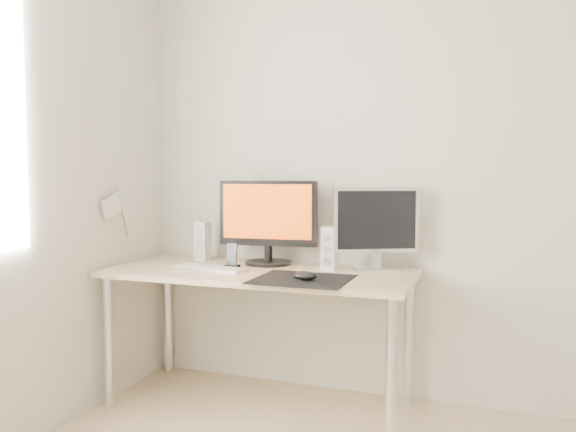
# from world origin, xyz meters

# --- Properties ---
(wall_back) EXTENTS (3.50, 0.00, 3.50)m
(wall_back) POSITION_xyz_m (0.00, 1.75, 1.25)
(wall_back) COLOR silver
(wall_back) RESTS_ON ground
(mousepad) EXTENTS (0.45, 0.40, 0.00)m
(mousepad) POSITION_xyz_m (-0.63, 1.20, 0.73)
(mousepad) COLOR black
(mousepad) RESTS_ON desk
(mouse) EXTENTS (0.12, 0.07, 0.04)m
(mouse) POSITION_xyz_m (-0.61, 1.17, 0.75)
(mouse) COLOR black
(mouse) RESTS_ON mousepad
(desk) EXTENTS (1.60, 0.70, 0.73)m
(desk) POSITION_xyz_m (-0.93, 1.38, 0.65)
(desk) COLOR #D1B587
(desk) RESTS_ON ground
(main_monitor) EXTENTS (0.55, 0.29, 0.47)m
(main_monitor) POSITION_xyz_m (-0.96, 1.57, 0.98)
(main_monitor) COLOR black
(main_monitor) RESTS_ON desk
(second_monitor) EXTENTS (0.42, 0.24, 0.43)m
(second_monitor) POSITION_xyz_m (-0.36, 1.57, 0.97)
(second_monitor) COLOR silver
(second_monitor) RESTS_ON desk
(speaker_left) EXTENTS (0.07, 0.09, 0.23)m
(speaker_left) POSITION_xyz_m (-1.37, 1.57, 0.84)
(speaker_left) COLOR white
(speaker_left) RESTS_ON desk
(speaker_right) EXTENTS (0.07, 0.09, 0.23)m
(speaker_right) POSITION_xyz_m (-0.59, 1.50, 0.84)
(speaker_right) COLOR white
(speaker_right) RESTS_ON desk
(keyboard) EXTENTS (0.43, 0.18, 0.02)m
(keyboard) POSITION_xyz_m (-1.19, 1.30, 0.74)
(keyboard) COLOR silver
(keyboard) RESTS_ON desk
(phone_dock) EXTENTS (0.07, 0.06, 0.13)m
(phone_dock) POSITION_xyz_m (-1.10, 1.40, 0.77)
(phone_dock) COLOR black
(phone_dock) RESTS_ON desk
(pennant) EXTENTS (0.01, 0.23, 0.29)m
(pennant) POSITION_xyz_m (-1.72, 1.24, 1.05)
(pennant) COLOR #A57F54
(pennant) RESTS_ON wall_left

